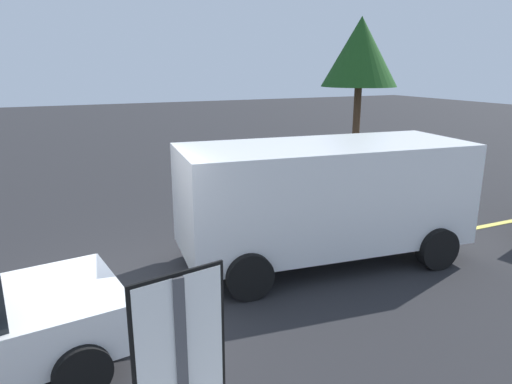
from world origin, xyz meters
name	(u,v)px	position (x,y,z in m)	size (l,w,h in m)	color
ground_plane	(112,300)	(0.00, 0.00, 0.00)	(80.00, 80.00, 0.00)	#262628
lane_marking_centre	(282,266)	(3.00, 0.00, 0.01)	(28.00, 0.16, 0.01)	#E0D14C
white_van	(323,195)	(3.81, -0.04, 1.27)	(5.38, 2.70, 2.20)	white
tree_left_verge	(360,53)	(9.58, 6.82, 3.97)	(2.64, 2.64, 5.17)	#513823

